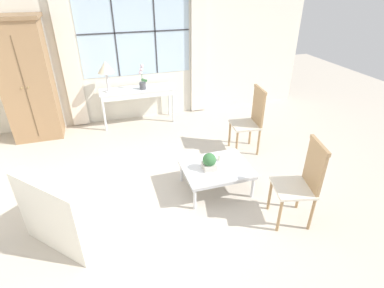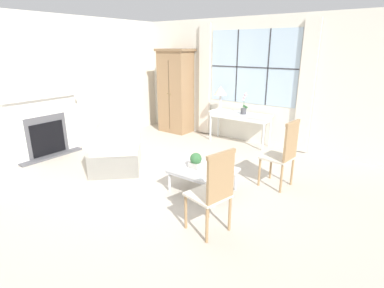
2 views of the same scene
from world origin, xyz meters
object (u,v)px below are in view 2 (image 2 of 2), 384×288
Objects in this scene: armoire at (176,91)px; pillar_candle at (213,165)px; armchair_upholstered at (114,155)px; accent_chair_wooden at (214,188)px; potted_orchid at (244,107)px; fireplace at (43,123)px; table_lamp at (220,92)px; coffee_table at (203,171)px; side_chair_wooden at (284,151)px; potted_plant_small at (196,161)px; console_table at (240,117)px.

pillar_candle is (2.66, -2.36, -0.65)m from armoire.
accent_chair_wooden reaches higher than armchair_upholstered.
pillar_candle is (0.68, -2.34, -0.48)m from potted_orchid.
fireplace reaches higher than accent_chair_wooden.
fireplace is 3.88m from table_lamp.
coffee_table is (3.50, 0.59, -0.36)m from fireplace.
coffee_table is 8.75× the size of pillar_candle.
side_chair_wooden is (3.51, -1.64, -0.45)m from armoire.
coffee_table is (1.22, -2.51, -0.83)m from table_lamp.
coffee_table is (-0.95, -0.85, -0.29)m from side_chair_wooden.
fireplace is 3.24m from armoire.
fireplace is 8.52× the size of potted_plant_small.
armoire reaches higher than potted_orchid.
console_table is 13.66× the size of pillar_candle.
fireplace is 4.25m from accent_chair_wooden.
fireplace is at bearing -168.64° from armchair_upholstered.
potted_orchid is (0.12, -0.06, 0.25)m from console_table.
console_table is at bearing 102.89° from potted_plant_small.
potted_orchid reaches higher than armchair_upholstered.
table_lamp is 0.45× the size of armchair_upholstered.
potted_orchid reaches higher than accent_chair_wooden.
armoire reaches higher than side_chair_wooden.
potted_orchid is at bearing -26.60° from console_table.
pillar_candle is (0.10, 0.13, 0.08)m from coffee_table.
pillar_candle is (3.60, 0.72, -0.28)m from fireplace.
potted_orchid is 2.57m from potted_plant_small.
armchair_upholstered is 1.38× the size of coffee_table.
potted_plant_small reaches higher than pillar_candle.
coffee_table is at bearing 7.75° from armchair_upholstered.
coffee_table is at bearing 9.51° from fireplace.
table_lamp is 0.54× the size of accent_chair_wooden.
armchair_upholstered is at bearing -172.57° from potted_plant_small.
coffee_table is at bearing 12.46° from potted_plant_small.
console_table is at bearing 48.00° from fireplace.
console_table reaches higher than potted_plant_small.
side_chair_wooden is at bearing -25.03° from armoire.
potted_plant_small is at bearing -66.41° from table_lamp.
armoire is 1.48× the size of console_table.
fireplace is 2.20× the size of coffee_table.
console_table is (1.86, 0.04, -0.43)m from armoire.
coffee_table is (0.58, -2.47, -0.56)m from potted_orchid.
table_lamp reaches higher than coffee_table.
armoire is 1.34m from table_lamp.
armchair_upholstered reaches higher than pillar_candle.
side_chair_wooden is (1.65, -1.67, -0.02)m from console_table.
fireplace is at bearing -162.06° from side_chair_wooden.
console_table is at bearing 134.53° from side_chair_wooden.
coffee_table is at bearing -76.74° from potted_orchid.
accent_chair_wooden is 4.52× the size of potted_plant_small.
fireplace reaches higher than pillar_candle.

